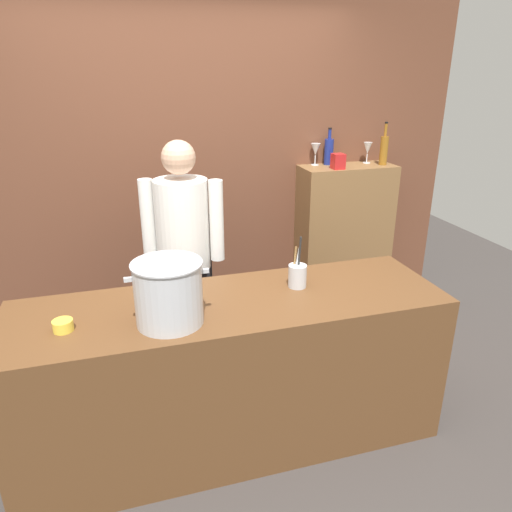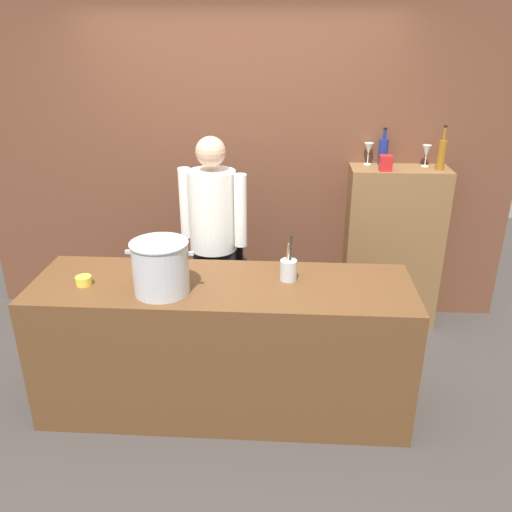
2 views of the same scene
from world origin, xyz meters
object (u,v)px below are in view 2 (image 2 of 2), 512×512
(stockpot_large, at_px, (161,267))
(wine_glass_tall, at_px, (427,152))
(chef, at_px, (214,232))
(wine_bottle_cobalt, at_px, (383,151))
(spice_tin_red, at_px, (386,163))
(wine_glass_wide, at_px, (369,149))
(utensil_crock, at_px, (288,269))
(wine_bottle_amber, at_px, (442,154))
(butter_jar, at_px, (84,281))

(stockpot_large, distance_m, wine_glass_tall, 2.29)
(chef, xyz_separation_m, wine_bottle_cobalt, (1.27, 0.59, 0.48))
(wine_bottle_cobalt, distance_m, spice_tin_red, 0.19)
(wine_glass_wide, bearing_deg, utensil_crock, -116.51)
(stockpot_large, height_order, utensil_crock, stockpot_large)
(chef, xyz_separation_m, utensil_crock, (0.55, -0.62, 0.01))
(wine_bottle_amber, bearing_deg, wine_bottle_cobalt, 162.19)
(utensil_crock, xyz_separation_m, wine_glass_wide, (0.61, 1.22, 0.49))
(chef, height_order, utensil_crock, chef)
(wine_glass_tall, bearing_deg, butter_jar, -149.84)
(wine_bottle_amber, bearing_deg, wine_glass_tall, 131.95)
(chef, distance_m, stockpot_large, 0.86)
(butter_jar, distance_m, wine_bottle_amber, 2.72)
(butter_jar, xyz_separation_m, wine_glass_wide, (1.84, 1.36, 0.53))
(chef, bearing_deg, spice_tin_red, -142.51)
(chef, relative_size, spice_tin_red, 14.35)
(stockpot_large, bearing_deg, wine_bottle_cobalt, 44.19)
(stockpot_large, xyz_separation_m, spice_tin_red, (1.45, 1.23, 0.34))
(butter_jar, bearing_deg, wine_glass_wide, 36.50)
(stockpot_large, bearing_deg, butter_jar, 173.02)
(wine_bottle_cobalt, xyz_separation_m, wine_glass_tall, (0.32, -0.03, 0.01))
(wine_glass_wide, bearing_deg, wine_bottle_amber, -14.62)
(chef, distance_m, wine_bottle_cobalt, 1.48)
(wine_glass_tall, bearing_deg, wine_bottle_cobalt, 174.01)
(utensil_crock, distance_m, wine_bottle_amber, 1.64)
(utensil_crock, height_order, wine_glass_wide, wine_glass_wide)
(chef, distance_m, utensil_crock, 0.83)
(wine_glass_tall, bearing_deg, spice_tin_red, -155.16)
(butter_jar, distance_m, wine_glass_wide, 2.35)
(wine_bottle_cobalt, bearing_deg, stockpot_large, -135.81)
(utensil_crock, bearing_deg, chef, 131.39)
(stockpot_large, distance_m, wine_bottle_amber, 2.31)
(utensil_crock, height_order, butter_jar, utensil_crock)
(stockpot_large, bearing_deg, wine_bottle_amber, 34.48)
(utensil_crock, relative_size, wine_glass_wide, 1.75)
(butter_jar, bearing_deg, utensil_crock, 6.81)
(wine_bottle_amber, bearing_deg, stockpot_large, -145.52)
(stockpot_large, xyz_separation_m, wine_bottle_amber, (1.87, 1.29, 0.40))
(butter_jar, height_order, spice_tin_red, spice_tin_red)
(chef, bearing_deg, stockpot_large, 96.75)
(stockpot_large, xyz_separation_m, butter_jar, (-0.50, 0.06, -0.13))
(wine_glass_tall, bearing_deg, chef, -160.77)
(wine_glass_tall, distance_m, wine_glass_wide, 0.44)
(utensil_crock, height_order, wine_bottle_cobalt, wine_bottle_cobalt)
(chef, bearing_deg, wine_bottle_amber, -145.00)
(stockpot_large, relative_size, wine_bottle_cobalt, 1.38)
(utensil_crock, height_order, wine_glass_tall, wine_glass_tall)
(chef, xyz_separation_m, wine_glass_wide, (1.15, 0.59, 0.49))
(utensil_crock, height_order, spice_tin_red, spice_tin_red)
(stockpot_large, distance_m, butter_jar, 0.52)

